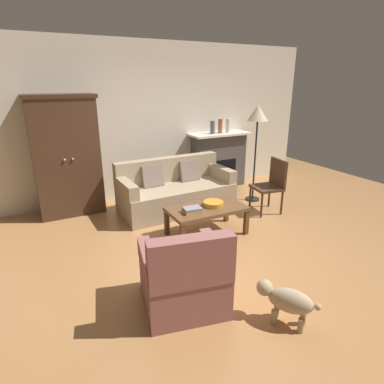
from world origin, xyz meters
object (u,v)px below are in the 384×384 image
object	(u,v)px
couch	(175,192)
side_chair_wooden	(272,182)
armoire	(66,156)
mantel_vase_slate	(213,127)
mantel_vase_cream	(228,125)
dog	(287,300)
fruit_bowl	(213,204)
fireplace	(219,160)
mantel_vase_terracotta	(220,126)
coffee_table	(207,211)
book_stack	(192,210)
floor_lamp	(258,119)
armchair_near_left	(184,278)

from	to	relation	value
couch	side_chair_wooden	distance (m)	1.63
armoire	mantel_vase_slate	distance (m)	2.78
mantel_vase_cream	dog	distance (m)	4.27
fruit_bowl	fireplace	bearing A→B (deg)	55.98
couch	mantel_vase_terracotta	bearing A→B (deg)	28.98
mantel_vase_terracotta	side_chair_wooden	xyz separation A→B (m)	(0.04, -1.58, -0.75)
coffee_table	couch	bearing A→B (deg)	89.46
fireplace	mantel_vase_cream	size ratio (longest dim) A/B	4.52
fireplace	book_stack	world-z (taller)	fireplace
mantel_vase_cream	side_chair_wooden	world-z (taller)	mantel_vase_cream
fireplace	armoire	world-z (taller)	armoire
fruit_bowl	mantel_vase_slate	world-z (taller)	mantel_vase_slate
mantel_vase_cream	floor_lamp	world-z (taller)	floor_lamp
fruit_bowl	armchair_near_left	world-z (taller)	armchair_near_left
fruit_bowl	armchair_near_left	xyz separation A→B (m)	(-1.09, -1.28, -0.14)
floor_lamp	dog	distance (m)	3.49
mantel_vase_cream	mantel_vase_terracotta	bearing A→B (deg)	180.00
fruit_bowl	mantel_vase_slate	distance (m)	2.26
armoire	armchair_near_left	bearing A→B (deg)	-78.66
floor_lamp	fireplace	bearing A→B (deg)	97.18
fruit_bowl	mantel_vase_terracotta	xyz separation A→B (m)	(1.25, 1.83, 0.81)
couch	fruit_bowl	xyz separation A→B (m)	(0.10, -1.08, 0.13)
dog	mantel_vase_slate	bearing A→B (deg)	68.89
couch	fireplace	bearing A→B (deg)	29.56
couch	fruit_bowl	size ratio (longest dim) A/B	6.71
armoire	fruit_bowl	xyz separation A→B (m)	(1.70, -1.77, -0.51)
couch	armchair_near_left	size ratio (longest dim) A/B	2.14
couch	book_stack	size ratio (longest dim) A/B	7.58
fireplace	mantel_vase_terracotta	world-z (taller)	mantel_vase_terracotta
coffee_table	dog	bearing A→B (deg)	-97.91
armoire	coffee_table	world-z (taller)	armoire
book_stack	coffee_table	bearing A→B (deg)	14.56
coffee_table	mantel_vase_terracotta	size ratio (longest dim) A/B	3.94
armoire	coffee_table	distance (m)	2.46
mantel_vase_slate	floor_lamp	bearing A→B (deg)	-72.79
armoire	fruit_bowl	world-z (taller)	armoire
side_chair_wooden	floor_lamp	world-z (taller)	floor_lamp
mantel_vase_terracotta	fruit_bowl	bearing A→B (deg)	-124.28
dog	floor_lamp	bearing A→B (deg)	57.50
armoire	couch	bearing A→B (deg)	-23.25
fireplace	armchair_near_left	xyz separation A→B (m)	(-2.34, -3.12, -0.25)
fruit_bowl	mantel_vase_cream	distance (m)	2.46
mantel_vase_cream	coffee_table	bearing A→B (deg)	-129.94
fireplace	armchair_near_left	bearing A→B (deg)	-126.85
mantel_vase_slate	side_chair_wooden	size ratio (longest dim) A/B	0.28
side_chair_wooden	dog	bearing A→B (deg)	-127.54
fruit_bowl	armchair_near_left	bearing A→B (deg)	-130.60
armoire	mantel_vase_terracotta	size ratio (longest dim) A/B	6.90
book_stack	armoire	bearing A→B (deg)	125.56
couch	floor_lamp	size ratio (longest dim) A/B	1.13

